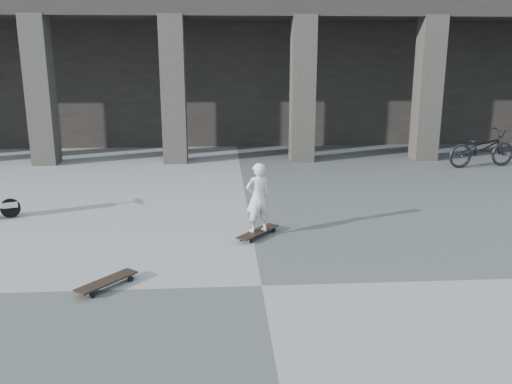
{
  "coord_description": "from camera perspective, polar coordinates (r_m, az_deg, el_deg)",
  "views": [
    {
      "loc": [
        -0.52,
        -6.67,
        3.04
      ],
      "look_at": [
        0.09,
        2.49,
        0.65
      ],
      "focal_mm": 38.0,
      "sensor_mm": 36.0,
      "label": 1
    }
  ],
  "objects": [
    {
      "name": "colonnade",
      "position": [
        20.45,
        -2.4,
        14.55
      ],
      "size": [
        28.0,
        8.82,
        6.0
      ],
      "color": "black",
      "rests_on": "ground"
    },
    {
      "name": "longboard",
      "position": [
        9.18,
        0.21,
        -4.25
      ],
      "size": [
        0.78,
        0.89,
        0.1
      ],
      "rotation": [
        0.0,
        0.0,
        0.89
      ],
      "color": "black",
      "rests_on": "ground"
    },
    {
      "name": "skateboard_spare",
      "position": [
        7.53,
        -15.43,
        -9.11
      ],
      "size": [
        0.75,
        0.83,
        0.11
      ],
      "rotation": [
        0.0,
        0.0,
        0.87
      ],
      "color": "black",
      "rests_on": "ground"
    },
    {
      "name": "ground",
      "position": [
        7.35,
        0.6,
        -9.85
      ],
      "size": [
        90.0,
        90.0,
        0.0
      ],
      "primitive_type": "plane",
      "color": "#4D4D4A",
      "rests_on": "ground"
    },
    {
      "name": "bicycle",
      "position": [
        15.85,
        22.69,
        4.28
      ],
      "size": [
        2.03,
        0.99,
        1.02
      ],
      "primitive_type": "imported",
      "rotation": [
        0.0,
        0.0,
        1.74
      ],
      "color": "black",
      "rests_on": "ground"
    },
    {
      "name": "child",
      "position": [
        9.0,
        0.21,
        -0.59
      ],
      "size": [
        0.5,
        0.42,
        1.18
      ],
      "primitive_type": "imported",
      "rotation": [
        0.0,
        0.0,
        3.51
      ],
      "color": "beige",
      "rests_on": "longboard"
    }
  ]
}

